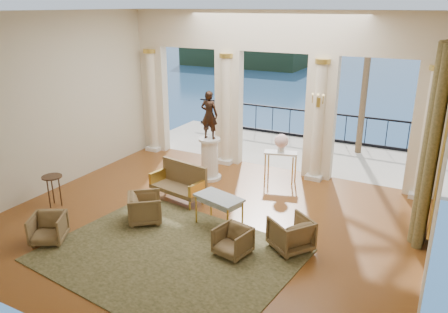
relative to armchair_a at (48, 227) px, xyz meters
The scene contains 23 objects.
floor 3.31m from the armchair_a, 42.75° to the left, with size 9.00×9.00×0.00m, color #4E2813.
room_walls 3.69m from the armchair_a, 24.84° to the left, with size 9.00×9.00×9.00m.
arcade 6.90m from the armchair_a, 68.22° to the left, with size 9.00×0.56×4.50m.
terrace 8.40m from the armchair_a, 73.24° to the left, with size 10.00×3.60×0.10m, color beige.
balustrade 9.94m from the armchair_a, 75.90° to the left, with size 9.00×0.06×1.03m.
palm_tree 10.57m from the armchair_a, 63.42° to the left, with size 2.00×2.00×4.50m.
headland 77.40m from the armchair_a, 110.90° to the left, with size 22.00×18.00×6.00m, color black.
sea 62.61m from the armchair_a, 87.77° to the left, with size 160.00×160.00×0.00m, color #2B5F94.
curtain 7.86m from the armchair_a, 29.14° to the left, with size 0.33×1.40×4.09m.
window_frame 8.04m from the armchair_a, 28.48° to the left, with size 0.04×1.60×3.40m, color gold.
wall_sconce 7.16m from the armchair_a, 56.38° to the left, with size 0.30×0.11×0.33m.
rug 2.60m from the armchair_a, 16.10° to the left, with size 4.64×3.61×0.02m, color #2E3418.
armchair_a is the anchor object (origin of this frame).
armchair_b 3.79m from the armchair_a, 20.42° to the left, with size 0.62×0.58×0.63m, color #4F4122.
armchair_c 4.92m from the armchair_a, 24.42° to the left, with size 0.73×0.68×0.75m, color #4F4122.
armchair_d 2.03m from the armchair_a, 53.44° to the left, with size 0.71×0.67×0.73m, color #4F4122.
settee 3.25m from the armchair_a, 67.30° to the left, with size 1.51×0.84×0.94m.
game_table 3.56m from the armchair_a, 38.45° to the left, with size 1.15×0.82×0.71m.
pedestal 4.71m from the armchair_a, 74.96° to the left, with size 0.64×0.64×1.18m.
statue 4.94m from the armchair_a, 74.96° to the left, with size 0.48×0.31×1.31m, color black.
console_table 6.10m from the armchair_a, 60.26° to the left, with size 0.95×0.57×0.85m.
urn 6.14m from the armchair_a, 60.26° to the left, with size 0.38×0.38×0.50m.
side_table 1.81m from the armchair_a, 134.25° to the left, with size 0.47×0.47×0.77m.
Camera 1 is at (4.45, -7.57, 4.63)m, focal length 35.00 mm.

